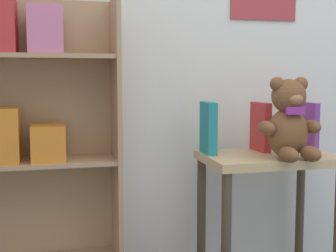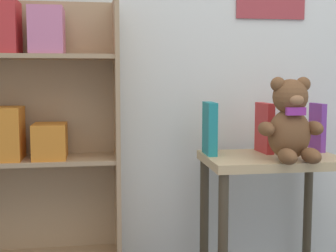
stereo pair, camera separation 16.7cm
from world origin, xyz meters
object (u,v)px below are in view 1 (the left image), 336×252
Objects in this scene: bookshelf_side at (25,136)px; display_table at (268,185)px; book_standing_purple at (310,126)px; teddy_bear at (289,122)px; book_standing_teal at (208,128)px; book_standing_red at (260,127)px.

bookshelf_side is 1.96× the size of display_table.
bookshelf_side reaches higher than book_standing_purple.
bookshelf_side is 1.05m from display_table.
teddy_bear is 0.34m from book_standing_teal.
bookshelf_side is 1.08m from teddy_bear.
bookshelf_side is 4.01× the size of teddy_bear.
display_table is 0.36m from book_standing_purple.
book_standing_red is (0.25, 0.02, -0.00)m from book_standing_teal.
teddy_bear is 0.30m from book_standing_purple.
teddy_bear reaches higher than book_standing_purple.
book_standing_teal is 0.25m from book_standing_red.
display_table is 2.04× the size of teddy_bear.
book_standing_purple is at bearing -1.14° from book_standing_red.
bookshelf_side is 5.93× the size of book_standing_teal.
bookshelf_side reaches higher than book_standing_teal.
display_table is 0.31m from teddy_bear.
bookshelf_side is 1.26m from book_standing_purple.
book_standing_purple is (1.26, -0.05, 0.02)m from bookshelf_side.
book_standing_teal is at bearing 164.23° from display_table.
display_table is 0.26m from book_standing_red.
book_standing_red is at bearing -3.25° from bookshelf_side.
teddy_bear is 1.48× the size of book_standing_teal.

